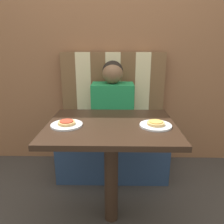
# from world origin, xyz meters

# --- Properties ---
(ground_plane) EXTENTS (12.00, 12.00, 0.00)m
(ground_plane) POSITION_xyz_m (0.00, 0.00, 0.00)
(ground_plane) COLOR #38332D
(wall_back) EXTENTS (7.00, 0.05, 2.60)m
(wall_back) POSITION_xyz_m (0.00, 0.99, 1.30)
(wall_back) COLOR brown
(wall_back) RESTS_ON ground_plane
(booth_seat) EXTENTS (1.07, 0.53, 0.44)m
(booth_seat) POSITION_xyz_m (0.00, 0.67, 0.22)
(booth_seat) COLOR navy
(booth_seat) RESTS_ON ground_plane
(booth_backrest) EXTENTS (1.07, 0.07, 0.78)m
(booth_backrest) POSITION_xyz_m (-0.00, 0.90, 0.83)
(booth_backrest) COLOR brown
(booth_backrest) RESTS_ON booth_seat
(dining_table) EXTENTS (0.86, 0.68, 0.78)m
(dining_table) POSITION_xyz_m (0.00, 0.00, 0.66)
(dining_table) COLOR black
(dining_table) RESTS_ON ground_plane
(person) EXTENTS (0.40, 0.25, 0.71)m
(person) POSITION_xyz_m (0.00, 0.67, 0.77)
(person) COLOR #1E8447
(person) RESTS_ON booth_seat
(plate_left) EXTENTS (0.21, 0.21, 0.01)m
(plate_left) POSITION_xyz_m (-0.29, -0.04, 0.78)
(plate_left) COLOR white
(plate_left) RESTS_ON dining_table
(plate_right) EXTENTS (0.21, 0.21, 0.01)m
(plate_right) POSITION_xyz_m (0.29, -0.04, 0.78)
(plate_right) COLOR white
(plate_right) RESTS_ON dining_table
(pizza_left) EXTENTS (0.11, 0.11, 0.02)m
(pizza_left) POSITION_xyz_m (-0.29, -0.04, 0.80)
(pizza_left) COLOR tan
(pizza_left) RESTS_ON plate_left
(pizza_right) EXTENTS (0.11, 0.11, 0.02)m
(pizza_right) POSITION_xyz_m (0.29, -0.04, 0.80)
(pizza_right) COLOR tan
(pizza_right) RESTS_ON plate_right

